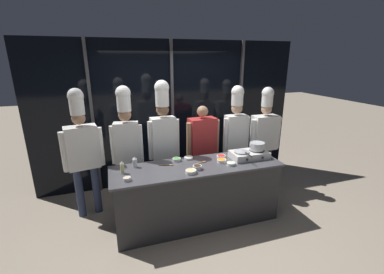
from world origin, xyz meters
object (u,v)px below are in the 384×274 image
(stock_pot, at_px, (257,146))
(serving_spoon_slotted, at_px, (203,162))
(squeeze_bottle_clear, at_px, (135,162))
(prep_bowl_scallions, at_px, (177,159))
(prep_bowl_carrots, at_px, (222,161))
(prep_bowl_bell_pepper, at_px, (221,156))
(portable_stove, at_px, (249,154))
(chef_pastry, at_px, (236,130))
(prep_bowl_ginger, at_px, (191,171))
(prep_bowl_garlic, at_px, (189,158))
(chef_apprentice, at_px, (265,133))
(serving_spoon_solid, at_px, (169,165))
(squeeze_bottle_oil, at_px, (122,167))
(frying_pan, at_px, (242,151))
(chef_line, at_px, (163,134))
(person_guest, at_px, (202,143))
(prep_bowl_bean_sprouts, at_px, (231,164))
(chef_sous, at_px, (127,138))
(prep_bowl_chicken, at_px, (127,179))
(prep_bowl_soy_glaze, at_px, (197,167))
(chef_head, at_px, (82,146))

(stock_pot, height_order, serving_spoon_slotted, stock_pot)
(squeeze_bottle_clear, distance_m, prep_bowl_scallions, 0.62)
(prep_bowl_carrots, height_order, prep_bowl_bell_pepper, prep_bowl_carrots)
(portable_stove, bearing_deg, chef_pastry, 81.52)
(portable_stove, bearing_deg, prep_bowl_ginger, -166.23)
(prep_bowl_garlic, distance_m, chef_apprentice, 1.61)
(prep_bowl_scallions, height_order, serving_spoon_solid, prep_bowl_scallions)
(prep_bowl_ginger, xyz_separation_m, serving_spoon_solid, (-0.22, 0.35, -0.02))
(squeeze_bottle_oil, distance_m, prep_bowl_carrots, 1.41)
(frying_pan, height_order, prep_bowl_ginger, frying_pan)
(prep_bowl_scallions, bearing_deg, chef_line, 104.99)
(prep_bowl_carrots, bearing_deg, frying_pan, 4.94)
(person_guest, bearing_deg, chef_line, 0.19)
(frying_pan, distance_m, person_guest, 0.80)
(prep_bowl_bean_sprouts, relative_size, chef_apprentice, 0.07)
(prep_bowl_bean_sprouts, distance_m, prep_bowl_carrots, 0.16)
(chef_sous, bearing_deg, stock_pot, 170.43)
(serving_spoon_slotted, distance_m, serving_spoon_solid, 0.50)
(squeeze_bottle_clear, height_order, prep_bowl_chicken, squeeze_bottle_clear)
(portable_stove, bearing_deg, serving_spoon_slotted, 176.71)
(serving_spoon_slotted, bearing_deg, prep_bowl_bell_pepper, 15.71)
(squeeze_bottle_clear, distance_m, prep_bowl_soy_glaze, 0.88)
(prep_bowl_bean_sprouts, distance_m, chef_head, 2.19)
(prep_bowl_garlic, distance_m, prep_bowl_ginger, 0.50)
(chef_apprentice, bearing_deg, squeeze_bottle_clear, 9.62)
(prep_bowl_scallions, relative_size, prep_bowl_bean_sprouts, 1.00)
(stock_pot, relative_size, prep_bowl_garlic, 1.81)
(prep_bowl_garlic, height_order, chef_pastry, chef_pastry)
(serving_spoon_solid, height_order, chef_line, chef_line)
(chef_apprentice, bearing_deg, prep_bowl_ginger, 26.51)
(portable_stove, bearing_deg, chef_line, 152.46)
(person_guest, distance_m, chef_apprentice, 1.18)
(serving_spoon_solid, bearing_deg, prep_bowl_carrots, -9.96)
(prep_bowl_soy_glaze, height_order, prep_bowl_ginger, prep_bowl_soy_glaze)
(squeeze_bottle_oil, xyz_separation_m, prep_bowl_carrots, (1.41, -0.06, -0.06))
(portable_stove, distance_m, stock_pot, 0.18)
(serving_spoon_slotted, height_order, person_guest, person_guest)
(squeeze_bottle_oil, distance_m, chef_head, 0.84)
(squeeze_bottle_clear, bearing_deg, prep_bowl_bell_pepper, -1.91)
(prep_bowl_ginger, bearing_deg, prep_bowl_bell_pepper, 32.29)
(chef_head, bearing_deg, prep_bowl_soy_glaze, 140.20)
(squeeze_bottle_clear, bearing_deg, chef_pastry, 14.73)
(person_guest, bearing_deg, prep_bowl_chicken, 28.27)
(chef_pastry, distance_m, chef_apprentice, 0.57)
(squeeze_bottle_clear, distance_m, person_guest, 1.30)
(frying_pan, relative_size, chef_sous, 0.20)
(prep_bowl_soy_glaze, bearing_deg, chef_head, 151.39)
(stock_pot, bearing_deg, serving_spoon_solid, 175.86)
(chef_sous, bearing_deg, chef_pastry, -170.40)
(prep_bowl_ginger, height_order, person_guest, person_guest)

